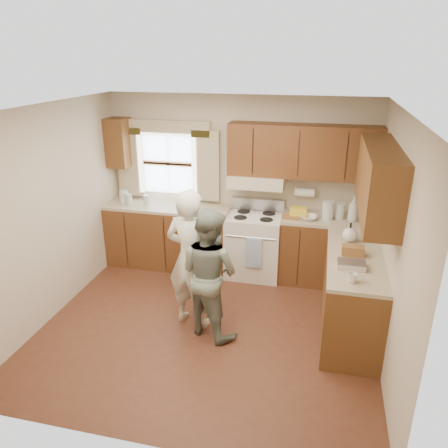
% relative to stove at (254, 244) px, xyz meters
% --- Properties ---
extents(room, '(3.80, 3.80, 3.80)m').
position_rel_stove_xyz_m(room, '(-0.30, -1.44, 0.78)').
color(room, '#522819').
rests_on(room, ground).
extents(kitchen_fixtures, '(3.80, 2.25, 2.15)m').
position_rel_stove_xyz_m(kitchen_fixtures, '(0.31, -0.36, 0.37)').
color(kitchen_fixtures, '#42240E').
rests_on(kitchen_fixtures, ground).
extents(stove, '(0.76, 0.67, 1.07)m').
position_rel_stove_xyz_m(stove, '(0.00, 0.00, 0.00)').
color(stove, silver).
rests_on(stove, ground).
extents(woman_left, '(0.67, 0.51, 1.66)m').
position_rel_stove_xyz_m(woman_left, '(-0.50, -1.39, 0.36)').
color(woman_left, silver).
rests_on(woman_left, ground).
extents(woman_right, '(0.90, 0.83, 1.50)m').
position_rel_stove_xyz_m(woman_right, '(-0.25, -1.52, 0.28)').
color(woman_right, '#223C2F').
rests_on(woman_right, ground).
extents(child, '(0.48, 0.24, 0.79)m').
position_rel_stove_xyz_m(child, '(-0.70, -0.72, -0.07)').
color(child, gray).
rests_on(child, ground).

